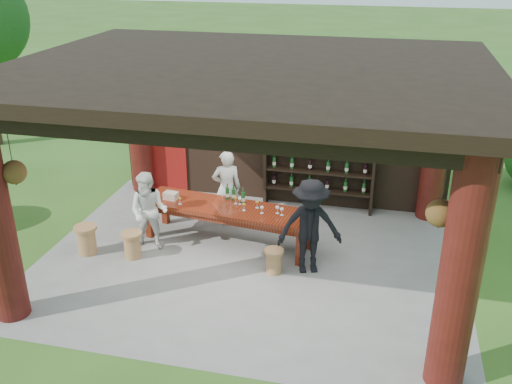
% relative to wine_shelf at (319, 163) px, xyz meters
% --- Properties ---
extents(ground, '(90.00, 90.00, 0.00)m').
position_rel_wine_shelf_xyz_m(ground, '(-0.86, -2.45, -1.02)').
color(ground, '#2D5119').
rests_on(ground, ground).
extents(pavilion, '(7.50, 6.00, 3.60)m').
position_rel_wine_shelf_xyz_m(pavilion, '(-0.88, -2.02, 1.11)').
color(pavilion, slate).
rests_on(pavilion, ground).
extents(wine_shelf, '(2.30, 0.35, 2.03)m').
position_rel_wine_shelf_xyz_m(wine_shelf, '(0.00, 0.00, 0.00)').
color(wine_shelf, black).
rests_on(wine_shelf, ground).
extents(tasting_table, '(3.31, 1.23, 0.75)m').
position_rel_wine_shelf_xyz_m(tasting_table, '(-1.44, -1.92, -0.39)').
color(tasting_table, '#501A0B').
rests_on(tasting_table, ground).
extents(stool_near_left, '(0.38, 0.38, 0.50)m').
position_rel_wine_shelf_xyz_m(stool_near_left, '(-2.95, -2.85, -0.76)').
color(stool_near_left, olive).
rests_on(stool_near_left, ground).
extents(stool_near_right, '(0.34, 0.34, 0.44)m').
position_rel_wine_shelf_xyz_m(stool_near_right, '(-0.38, -2.78, -0.78)').
color(stool_near_right, olive).
rests_on(stool_near_right, ground).
extents(stool_far_left, '(0.41, 0.41, 0.54)m').
position_rel_wine_shelf_xyz_m(stool_far_left, '(-3.82, -2.90, -0.73)').
color(stool_far_left, olive).
rests_on(stool_far_left, ground).
extents(host, '(0.67, 0.55, 1.56)m').
position_rel_wine_shelf_xyz_m(host, '(-1.66, -1.19, -0.24)').
color(host, silver).
rests_on(host, ground).
extents(guest_woman, '(0.76, 0.61, 1.49)m').
position_rel_wine_shelf_xyz_m(guest_woman, '(-2.76, -2.45, -0.28)').
color(guest_woman, silver).
rests_on(guest_woman, ground).
extents(guest_man, '(1.23, 0.93, 1.69)m').
position_rel_wine_shelf_xyz_m(guest_man, '(0.19, -2.58, -0.17)').
color(guest_man, black).
rests_on(guest_man, ground).
extents(table_bottles, '(0.42, 0.21, 0.31)m').
position_rel_wine_shelf_xyz_m(table_bottles, '(-1.37, -1.64, -0.11)').
color(table_bottles, '#194C1E').
rests_on(table_bottles, tasting_table).
extents(table_glasses, '(2.00, 0.36, 0.15)m').
position_rel_wine_shelf_xyz_m(table_glasses, '(-1.06, -1.95, -0.19)').
color(table_glasses, silver).
rests_on(table_glasses, tasting_table).
extents(napkin_basket, '(0.28, 0.21, 0.14)m').
position_rel_wine_shelf_xyz_m(napkin_basket, '(-2.56, -1.86, -0.20)').
color(napkin_basket, '#BF6672').
rests_on(napkin_basket, tasting_table).
extents(shrubs, '(14.68, 8.92, 1.36)m').
position_rel_wine_shelf_xyz_m(shrubs, '(1.67, -1.98, -0.46)').
color(shrubs, '#194C14').
rests_on(shrubs, ground).
extents(trees, '(22.05, 9.48, 4.80)m').
position_rel_wine_shelf_xyz_m(trees, '(3.12, -0.57, 2.35)').
color(trees, '#3F2819').
rests_on(trees, ground).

